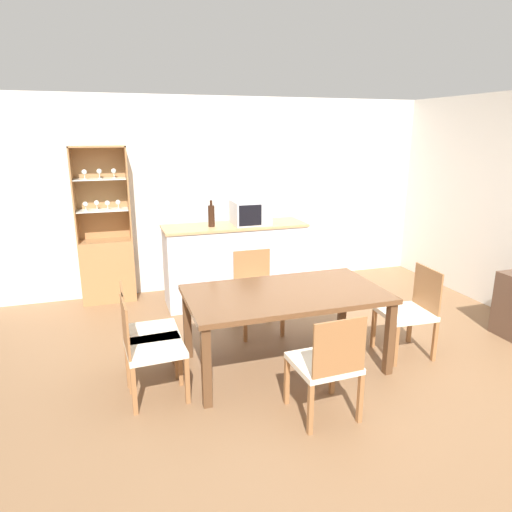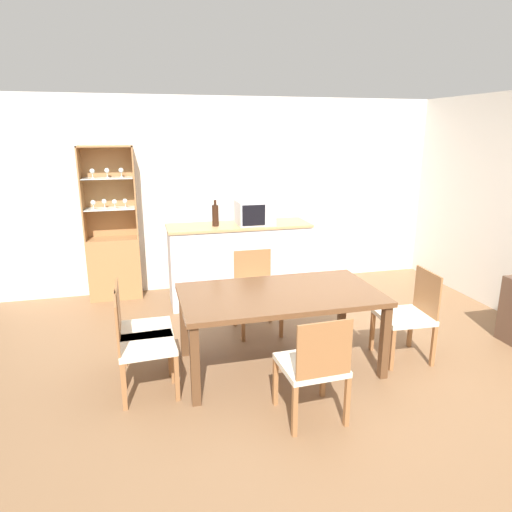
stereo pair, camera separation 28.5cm
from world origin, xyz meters
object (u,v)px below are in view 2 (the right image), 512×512
object	(u,v)px
display_cabinet	(114,254)
dining_chair_side_right_near	(408,315)
dining_table	(280,300)
dining_chair_side_left_far	(140,329)
dining_chair_head_near	(313,366)
dining_chair_head_far	(256,291)
microwave	(255,212)
wine_bottle	(215,215)
dining_chair_side_left_near	(141,344)

from	to	relation	value
display_cabinet	dining_chair_side_right_near	xyz separation A→B (m)	(2.74, -2.44, -0.14)
dining_table	dining_chair_side_left_far	distance (m)	1.25
display_cabinet	dining_chair_side_left_far	xyz separation A→B (m)	(0.29, -2.14, -0.14)
dining_table	dining_chair_head_near	size ratio (longest dim) A/B	2.06
display_cabinet	dining_table	distance (m)	2.74
dining_chair_head_near	dining_chair_head_far	world-z (taller)	same
microwave	dining_chair_side_right_near	bearing A→B (deg)	-61.95
dining_chair_head_far	wine_bottle	distance (m)	1.17
dining_chair_head_near	microwave	world-z (taller)	microwave
dining_chair_side_left_near	microwave	world-z (taller)	microwave
dining_chair_side_left_far	wine_bottle	xyz separation A→B (m)	(0.95, 1.59, 0.69)
dining_chair_side_right_near	dining_chair_side_left_far	distance (m)	2.47
dining_chair_side_left_far	dining_chair_side_left_near	bearing A→B (deg)	-0.32
dining_chair_side_right_near	dining_chair_head_near	distance (m)	1.40
display_cabinet	dining_chair_head_far	distance (m)	2.10
display_cabinet	dining_chair_side_left_near	xyz separation A→B (m)	(0.29, -2.44, -0.14)
dining_chair_side_right_near	dining_chair_side_left_far	size ratio (longest dim) A/B	1.00
dining_chair_side_left_near	microwave	size ratio (longest dim) A/B	1.94
dining_chair_side_left_near	microwave	bearing A→B (deg)	139.39
dining_table	dining_chair_head_far	world-z (taller)	dining_chair_head_far
wine_bottle	dining_chair_head_near	bearing A→B (deg)	-83.80
dining_chair_head_far	dining_chair_side_right_near	bearing A→B (deg)	141.22
display_cabinet	wine_bottle	xyz separation A→B (m)	(1.24, -0.55, 0.55)
display_cabinet	dining_chair_head_far	bearing A→B (deg)	-43.73
dining_table	dining_chair_head_far	xyz separation A→B (m)	(-0.00, 0.83, -0.21)
dining_chair_side_left_far	microwave	xyz separation A→B (m)	(1.44, 1.60, 0.70)
dining_chair_head_far	microwave	xyz separation A→B (m)	(0.22, 0.91, 0.70)
dining_chair_side_left_far	dining_chair_head_near	size ratio (longest dim) A/B	1.00
dining_chair_side_right_near	dining_chair_head_far	size ratio (longest dim) A/B	1.00
dining_chair_side_right_near	dining_chair_side_left_near	bearing A→B (deg)	93.27
wine_bottle	dining_chair_side_right_near	bearing A→B (deg)	-51.46
dining_chair_side_left_far	dining_chair_head_near	distance (m)	1.57
dining_chair_side_left_near	dining_chair_head_far	xyz separation A→B (m)	(1.23, 0.98, 0.00)
dining_chair_head_near	dining_chair_head_far	distance (m)	1.67
dining_chair_head_far	wine_bottle	xyz separation A→B (m)	(-0.28, 0.90, 0.69)
dining_chair_side_right_near	dining_chair_head_near	size ratio (longest dim) A/B	1.00
dining_chair_head_near	wine_bottle	distance (m)	2.68
dining_chair_head_near	wine_bottle	world-z (taller)	wine_bottle
dining_chair_head_near	dining_chair_side_right_near	bearing A→B (deg)	26.82
dining_table	dining_chair_side_left_near	bearing A→B (deg)	-173.01
dining_chair_side_left_near	dining_chair_head_far	distance (m)	1.57
wine_bottle	dining_chair_side_left_far	bearing A→B (deg)	-120.84
dining_table	dining_chair_side_left_near	xyz separation A→B (m)	(-1.23, -0.15, -0.21)
dining_chair_side_left_far	dining_chair_head_far	xyz separation A→B (m)	(1.23, 0.69, 0.00)
dining_chair_head_far	dining_chair_head_near	bearing A→B (deg)	90.04
dining_chair_side_left_near	dining_table	bearing A→B (deg)	93.63
dining_chair_side_left_near	dining_chair_side_left_far	xyz separation A→B (m)	(-0.00, 0.30, 0.00)
display_cabinet	wine_bottle	distance (m)	1.46
dining_chair_side_left_far	dining_chair_head_far	bearing A→B (deg)	118.92
display_cabinet	dining_chair_head_far	size ratio (longest dim) A/B	2.26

